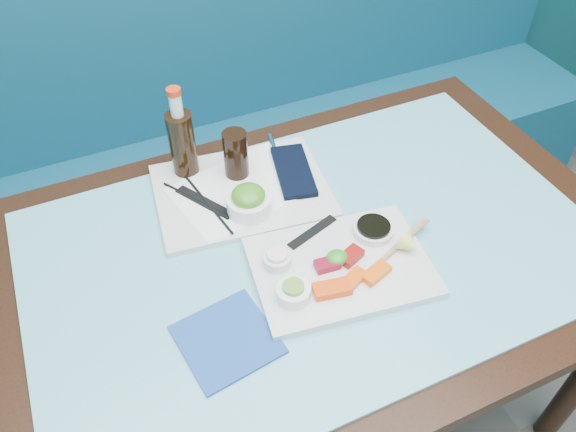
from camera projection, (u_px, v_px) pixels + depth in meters
name	position (u px, v px, depth m)	size (l,w,h in m)	color
booth_bench	(209.00, 157.00, 2.03)	(3.00, 0.56, 1.17)	navy
dining_table	(314.00, 271.00, 1.29)	(1.40, 0.90, 0.75)	black
glass_top	(316.00, 246.00, 1.23)	(1.22, 0.76, 0.01)	#64B5C8
sashimi_plate	(341.00, 267.00, 1.17)	(0.36, 0.26, 0.02)	silver
salmon_left	(332.00, 289.00, 1.10)	(0.07, 0.04, 0.02)	#F74309
salmon_mid	(353.00, 279.00, 1.12)	(0.06, 0.03, 0.01)	#FB510A
salmon_right	(376.00, 273.00, 1.13)	(0.06, 0.03, 0.02)	#FF580A
tuna_left	(327.00, 265.00, 1.15)	(0.05, 0.03, 0.02)	maroon
tuna_right	(351.00, 256.00, 1.16)	(0.05, 0.03, 0.02)	maroon
seaweed_garnish	(337.00, 258.00, 1.16)	(0.05, 0.04, 0.03)	#298F21
ramekin_wasabi	(293.00, 293.00, 1.09)	(0.07, 0.07, 0.03)	white
wasabi_fill	(293.00, 287.00, 1.08)	(0.04, 0.04, 0.01)	#699D32
ramekin_ginger	(277.00, 260.00, 1.15)	(0.06, 0.06, 0.02)	silver
ginger_fill	(277.00, 255.00, 1.14)	(0.04, 0.04, 0.01)	#FFE2D1
soy_dish	(373.00, 230.00, 1.22)	(0.09, 0.09, 0.02)	white
soy_fill	(374.00, 226.00, 1.21)	(0.07, 0.07, 0.01)	black
lemon_wedge	(410.00, 245.00, 1.17)	(0.05, 0.05, 0.04)	#ECED70
chopstick_sleeve	(312.00, 232.00, 1.22)	(0.13, 0.02, 0.00)	black
wooden_chopstick_a	(391.00, 251.00, 1.18)	(0.01, 0.01, 0.25)	tan
wooden_chopstick_b	(395.00, 250.00, 1.18)	(0.01, 0.01, 0.24)	#A8734F
serving_tray	(242.00, 191.00, 1.33)	(0.40, 0.30, 0.02)	silver
paper_placemat	(242.00, 189.00, 1.33)	(0.31, 0.22, 0.00)	white
seaweed_bowl	(249.00, 204.00, 1.26)	(0.10, 0.10, 0.04)	white
seaweed_salad	(248.00, 195.00, 1.24)	(0.08, 0.08, 0.04)	#3E831E
cola_glass	(236.00, 154.00, 1.32)	(0.06, 0.06, 0.12)	black
navy_pouch	(293.00, 171.00, 1.36)	(0.08, 0.19, 0.01)	black
fork	(274.00, 147.00, 1.43)	(0.01, 0.01, 0.10)	silver
black_chopstick_a	(203.00, 202.00, 1.29)	(0.01, 0.01, 0.24)	black
black_chopstick_b	(206.00, 201.00, 1.29)	(0.01, 0.01, 0.24)	black
tray_sleeve	(205.00, 202.00, 1.29)	(0.03, 0.16, 0.00)	black
cola_bottle_body	(183.00, 146.00, 1.32)	(0.06, 0.06, 0.18)	black
cola_bottle_neck	(176.00, 105.00, 1.24)	(0.03, 0.03, 0.05)	white
cola_bottle_cap	(174.00, 91.00, 1.21)	(0.03, 0.03, 0.01)	red
blue_napkin	(227.00, 339.00, 1.05)	(0.17, 0.17, 0.01)	#1B4595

